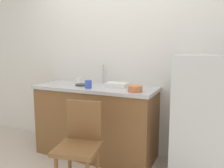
# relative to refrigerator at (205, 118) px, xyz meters

# --- Properties ---
(back_wall) EXTENTS (4.80, 0.10, 2.63)m
(back_wall) POSITION_rel_refrigerator_xyz_m (-1.12, 0.35, 0.65)
(back_wall) COLOR silver
(back_wall) RESTS_ON ground_plane
(cabinet_base) EXTENTS (1.53, 0.60, 0.89)m
(cabinet_base) POSITION_rel_refrigerator_xyz_m (-1.32, 0.00, -0.23)
(cabinet_base) COLOR brown
(cabinet_base) RESTS_ON ground_plane
(countertop) EXTENTS (1.57, 0.64, 0.04)m
(countertop) POSITION_rel_refrigerator_xyz_m (-1.32, 0.00, 0.24)
(countertop) COLOR #B7B7BC
(countertop) RESTS_ON cabinet_base
(faucet) EXTENTS (0.02, 0.02, 0.26)m
(faucet) POSITION_rel_refrigerator_xyz_m (-1.33, 0.25, 0.39)
(faucet) COLOR #B7B7BC
(faucet) RESTS_ON countertop
(refrigerator) EXTENTS (0.63, 0.61, 1.34)m
(refrigerator) POSITION_rel_refrigerator_xyz_m (0.00, 0.00, 0.00)
(refrigerator) COLOR silver
(refrigerator) RESTS_ON ground_plane
(chair) EXTENTS (0.47, 0.47, 0.89)m
(chair) POSITION_rel_refrigerator_xyz_m (-1.08, -0.77, -0.17)
(chair) COLOR brown
(chair) RESTS_ON ground_plane
(dish_tray) EXTENTS (0.28, 0.20, 0.05)m
(dish_tray) POSITION_rel_refrigerator_xyz_m (-1.06, 0.08, 0.28)
(dish_tray) COLOR white
(dish_tray) RESTS_ON countertop
(terracotta_bowl) EXTENTS (0.16, 0.16, 0.07)m
(terracotta_bowl) POSITION_rel_refrigerator_xyz_m (-0.74, -0.15, 0.29)
(terracotta_bowl) COLOR #C67042
(terracotta_bowl) RESTS_ON countertop
(hotplate) EXTENTS (0.17, 0.17, 0.02)m
(hotplate) POSITION_rel_refrigerator_xyz_m (-1.50, -0.03, 0.27)
(hotplate) COLOR #2D2D2D
(hotplate) RESTS_ON countertop
(cup_white) EXTENTS (0.06, 0.06, 0.08)m
(cup_white) POSITION_rel_refrigerator_xyz_m (-1.67, 0.14, 0.29)
(cup_white) COLOR white
(cup_white) RESTS_ON countertop
(cup_blue) EXTENTS (0.08, 0.08, 0.10)m
(cup_blue) POSITION_rel_refrigerator_xyz_m (-1.33, -0.17, 0.31)
(cup_blue) COLOR blue
(cup_blue) RESTS_ON countertop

